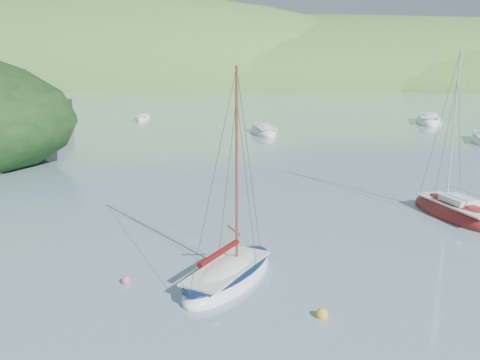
# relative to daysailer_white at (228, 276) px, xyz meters

# --- Properties ---
(ground) EXTENTS (700.00, 700.00, 0.00)m
(ground) POSITION_rel_daysailer_white_xyz_m (1.10, -0.47, -0.22)
(ground) COLOR slate
(ground) RESTS_ON ground
(shoreline_hills) EXTENTS (690.00, 135.00, 56.00)m
(shoreline_hills) POSITION_rel_daysailer_white_xyz_m (-8.56, 171.96, -0.22)
(shoreline_hills) COLOR #33762D
(shoreline_hills) RESTS_ON ground
(daysailer_white) EXTENTS (4.88, 6.87, 9.96)m
(daysailer_white) POSITION_rel_daysailer_white_xyz_m (0.00, 0.00, 0.00)
(daysailer_white) COLOR white
(daysailer_white) RESTS_ON ground
(sloop_red) EXTENTS (4.96, 7.69, 10.77)m
(sloop_red) POSITION_rel_daysailer_white_xyz_m (13.11, 10.17, -0.01)
(sloop_red) COLOR maroon
(sloop_red) RESTS_ON ground
(distant_sloop_a) EXTENTS (4.52, 8.32, 11.26)m
(distant_sloop_a) POSITION_rel_daysailer_white_xyz_m (0.90, 43.85, -0.04)
(distant_sloop_a) COLOR white
(distant_sloop_a) RESTS_ON ground
(distant_sloop_b) EXTENTS (5.35, 10.11, 13.71)m
(distant_sloop_b) POSITION_rel_daysailer_white_xyz_m (24.19, 55.29, -0.00)
(distant_sloop_b) COLOR white
(distant_sloop_b) RESTS_ON ground
(distant_sloop_c) EXTENTS (2.48, 5.85, 8.13)m
(distant_sloop_c) POSITION_rel_daysailer_white_xyz_m (-17.25, 56.95, -0.07)
(distant_sloop_c) COLOR white
(distant_sloop_c) RESTS_ON ground
(mooring_buoys) EXTENTS (19.12, 12.85, 0.47)m
(mooring_buoys) POSITION_rel_daysailer_white_xyz_m (5.53, 2.00, -0.10)
(mooring_buoys) COLOR gold
(mooring_buoys) RESTS_ON ground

